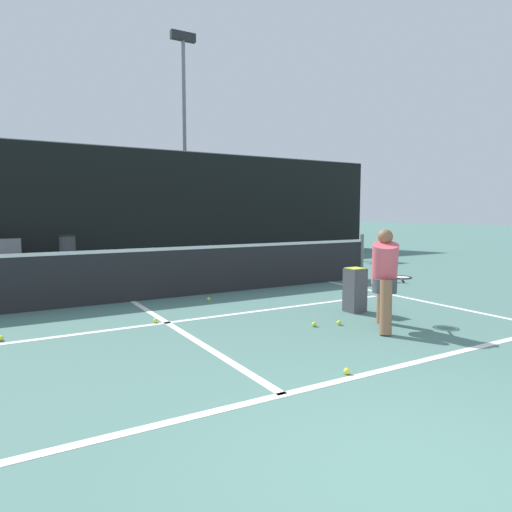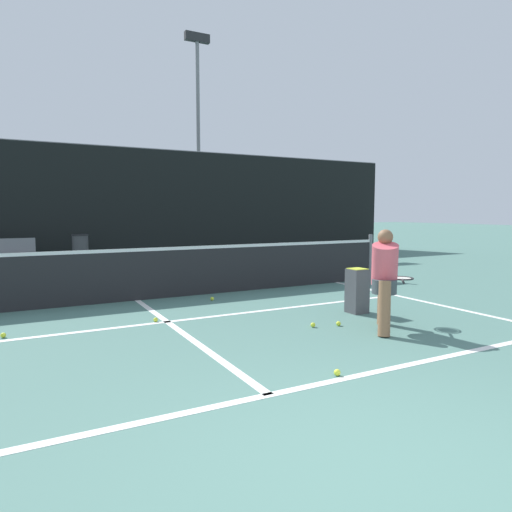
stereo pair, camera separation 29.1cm
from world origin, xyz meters
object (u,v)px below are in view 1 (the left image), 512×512
player_practicing (385,276)px  trash_bin (68,251)px  parked_car (38,239)px  ball_hopper (355,289)px

player_practicing → trash_bin: bearing=57.7°
player_practicing → parked_car: bearing=54.6°
ball_hopper → parked_car: parked_car is taller
ball_hopper → trash_bin: size_ratio=0.76×
player_practicing → ball_hopper: 1.09m
player_practicing → parked_car: parked_car is taller
player_practicing → ball_hopper: (0.35, 0.97, -0.35)m
parked_car → player_practicing: bearing=-77.4°
player_practicing → parked_car: (-3.14, 13.99, -0.12)m
ball_hopper → parked_car: bearing=105.0°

